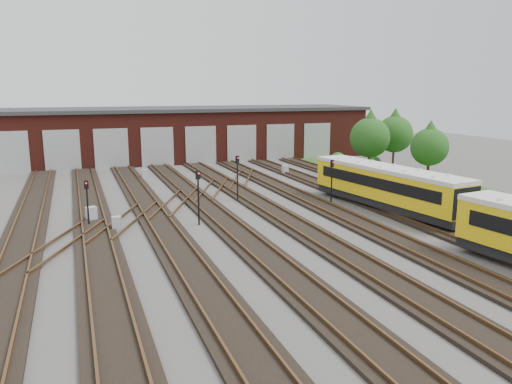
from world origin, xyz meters
name	(u,v)px	position (x,y,z in m)	size (l,w,h in m)	color
ground	(305,257)	(0.00, 0.00, 0.00)	(120.00, 120.00, 0.00)	#464341
track_network	(297,252)	(-0.17, 0.59, 0.11)	(30.40, 70.00, 0.33)	black
maintenance_shed	(165,133)	(-0.01, 39.97, 3.20)	(51.00, 12.50, 6.35)	#521B14
grass_verge	(459,194)	(19.00, 10.00, 0.03)	(8.00, 55.00, 0.05)	#294F1A
signal_mast_0	(87,197)	(-10.31, 10.06, 1.93)	(0.27, 0.25, 2.98)	black
signal_mast_1	(237,173)	(0.84, 13.75, 2.27)	(0.30, 0.29, 3.57)	black
signal_mast_2	(198,191)	(-3.66, 8.01, 2.26)	(0.31, 0.30, 3.54)	black
signal_mast_3	(332,176)	(7.32, 10.61, 2.14)	(0.31, 0.30, 3.35)	black
relay_cabinet_0	(91,214)	(-10.09, 11.23, 0.51)	(0.61, 0.51, 1.02)	#A9ACAF
relay_cabinet_1	(145,174)	(-4.58, 26.27, 0.47)	(0.56, 0.47, 0.94)	#A9ACAF
relay_cabinet_2	(117,224)	(-8.73, 8.48, 0.45)	(0.55, 0.45, 0.91)	#A9ACAF
relay_cabinet_3	(285,170)	(9.32, 24.01, 0.48)	(0.57, 0.48, 0.96)	#A9ACAF
relay_cabinet_4	(358,182)	(12.49, 15.11, 0.53)	(0.64, 0.53, 1.07)	#A9ACAF
tree_0	(370,133)	(17.28, 20.98, 4.27)	(4.01, 4.01, 6.64)	#392319
tree_1	(430,142)	(20.24, 15.54, 3.72)	(3.50, 3.50, 5.79)	#392319
tree_2	(395,130)	(22.14, 23.68, 4.24)	(3.98, 3.98, 6.60)	#392319
bush_0	(502,198)	(18.73, 5.28, 0.68)	(1.36, 1.36, 1.36)	#184112
bush_1	(338,158)	(17.36, 27.48, 0.90)	(1.81, 1.81, 1.81)	#184112
bush_2	(375,161)	(20.54, 24.84, 0.74)	(1.47, 1.47, 1.47)	#184112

